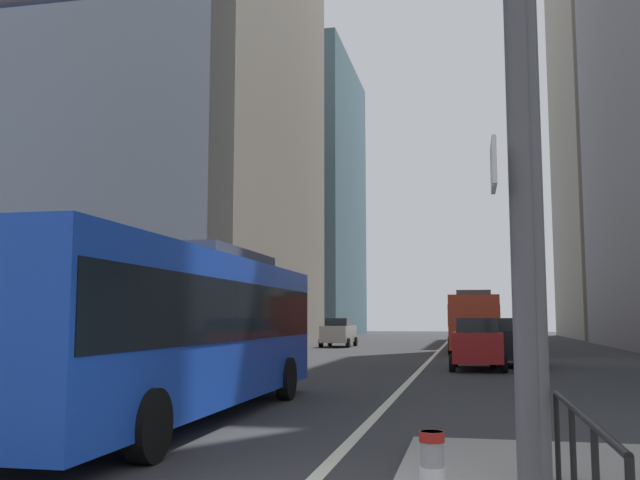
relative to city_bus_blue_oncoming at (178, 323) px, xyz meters
name	(u,v)px	position (x,y,z in m)	size (l,w,h in m)	color
ground_plane	(420,370)	(3.62, 14.21, -1.84)	(160.00, 160.00, 0.00)	#303033
lane_centre_line	(434,356)	(3.62, 24.21, -1.83)	(0.20, 80.00, 0.01)	beige
office_tower_left_mid	(223,45)	(-12.38, 36.36, 20.70)	(10.51, 25.01, 45.08)	gray
office_tower_left_far	(307,199)	(-12.38, 64.66, 13.63)	(10.55, 20.92, 30.93)	slate
office_tower_right_far	(619,135)	(20.62, 61.84, 18.46)	(11.17, 20.66, 40.60)	gray
city_bus_blue_oncoming	(178,323)	(0.00, 0.00, 0.00)	(2.77, 11.86, 3.40)	blue
city_bus_red_receding	(474,320)	(5.73, 28.42, 0.00)	(2.78, 11.06, 3.40)	red
city_bus_red_distant	(477,319)	(6.05, 47.77, 0.00)	(2.86, 11.12, 3.40)	red
car_oncoming_mid	(339,332)	(-3.33, 35.21, -0.85)	(2.07, 4.40, 1.94)	#B2A899
car_receding_near	(513,341)	(7.22, 17.50, -0.85)	(2.09, 4.38, 1.94)	black
car_receding_far	(478,343)	(5.76, 14.98, -0.85)	(2.08, 4.36, 1.94)	maroon
traffic_signal_gantry	(292,102)	(3.76, -6.00, 2.30)	(6.64, 0.65, 6.00)	#515156
street_lamp_post	(528,28)	(6.23, -4.63, 3.45)	(5.50, 0.32, 8.00)	#56565B
pedestrian_railing	(583,444)	(6.42, -6.27, -0.97)	(0.06, 3.83, 0.98)	black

